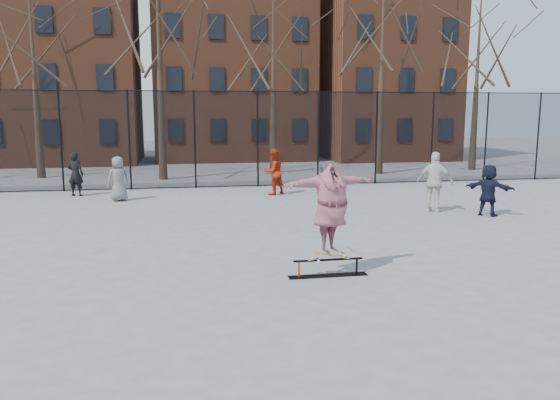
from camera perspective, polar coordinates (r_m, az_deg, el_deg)
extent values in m
plane|color=slate|center=(10.36, 1.16, -8.60)|extent=(100.00, 100.00, 0.00)
cube|color=black|center=(10.79, 5.03, -7.87)|extent=(1.57, 0.24, 0.01)
cylinder|color=#C43B0B|center=(10.61, 1.99, -7.26)|extent=(0.04, 0.04, 0.32)
cylinder|color=black|center=(10.91, 8.02, -6.88)|extent=(0.04, 0.04, 0.32)
cylinder|color=black|center=(10.70, 5.06, -6.25)|extent=(1.38, 0.04, 0.04)
imported|color=#4C3990|center=(10.49, 5.35, -1.11)|extent=(2.17, 1.22, 1.71)
imported|color=slate|center=(20.17, -16.54, 2.15)|extent=(0.91, 0.76, 1.59)
imported|color=black|center=(21.85, -20.59, 2.55)|extent=(0.70, 0.57, 1.66)
imported|color=#A0250E|center=(20.77, -0.68, 2.97)|extent=(1.07, 0.98, 1.76)
imported|color=silver|center=(17.89, 15.89, 1.82)|extent=(1.18, 1.04, 1.91)
imported|color=black|center=(17.78, 20.96, 0.98)|extent=(1.35, 1.39, 1.59)
cylinder|color=black|center=(23.16, -21.93, 5.74)|extent=(0.07, 0.07, 4.00)
cylinder|color=black|center=(22.78, -15.48, 6.02)|extent=(0.07, 0.07, 4.00)
cylinder|color=black|center=(22.70, -8.89, 6.24)|extent=(0.07, 0.07, 4.00)
cylinder|color=black|center=(22.91, -2.34, 6.37)|extent=(0.07, 0.07, 4.00)
cylinder|color=black|center=(23.41, 4.02, 6.42)|extent=(0.07, 0.07, 4.00)
cylinder|color=black|center=(24.18, 10.04, 6.39)|extent=(0.07, 0.07, 4.00)
cylinder|color=black|center=(25.20, 15.63, 6.31)|extent=(0.07, 0.07, 4.00)
cylinder|color=black|center=(26.43, 20.73, 6.18)|extent=(0.07, 0.07, 4.00)
cylinder|color=black|center=(27.86, 25.35, 6.01)|extent=(0.07, 0.07, 4.00)
cube|color=black|center=(22.77, -5.35, 6.32)|extent=(34.00, 0.01, 4.00)
cylinder|color=black|center=(22.75, -5.43, 11.25)|extent=(34.00, 0.04, 0.04)
cone|color=black|center=(28.24, -23.83, 6.78)|extent=(0.40, 0.40, 4.62)
cone|color=black|center=(26.19, -12.64, 7.21)|extent=(0.40, 0.40, 4.62)
cone|color=black|center=(27.83, -1.05, 7.54)|extent=(0.40, 0.40, 4.62)
cone|color=black|center=(28.00, 10.66, 7.40)|extent=(0.40, 0.40, 4.62)
cone|color=black|center=(31.52, 19.26, 7.24)|extent=(0.40, 0.40, 4.62)
cube|color=brown|center=(36.45, -21.97, 13.12)|extent=(9.00, 7.00, 12.00)
cube|color=brown|center=(35.98, -4.87, 14.61)|extent=(10.00, 7.00, 13.00)
cube|color=brown|center=(38.18, 10.65, 12.67)|extent=(8.00, 7.00, 11.00)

